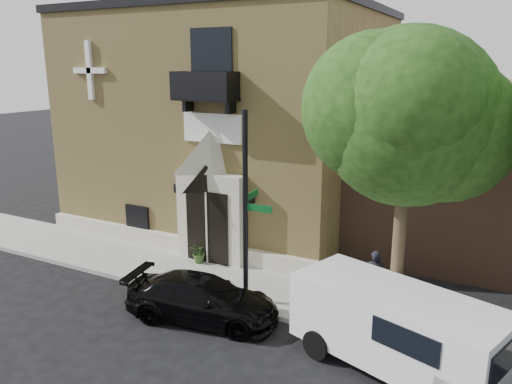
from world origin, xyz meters
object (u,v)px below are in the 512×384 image
street_sign (246,209)px  fire_hydrant (325,310)px  dumpster (419,314)px  black_sedan (202,299)px  cargo_van (403,330)px  pedestrian_near (374,278)px

street_sign → fire_hydrant: street_sign is taller
street_sign → dumpster: bearing=1.1°
fire_hydrant → dumpster: bearing=13.1°
black_sedan → street_sign: 2.81m
black_sedan → dumpster: 5.83m
street_sign → fire_hydrant: size_ratio=6.57×
dumpster → cargo_van: bearing=-84.1°
black_sedan → street_sign: street_sign is taller
fire_hydrant → cargo_van: bearing=-26.1°
cargo_van → pedestrian_near: 3.13m
cargo_van → black_sedan: bearing=-161.3°
street_sign → fire_hydrant: (2.56, -0.24, -2.43)m
black_sedan → dumpster: size_ratio=2.14×
cargo_van → fire_hydrant: cargo_van is taller
black_sedan → pedestrian_near: (4.13, 2.79, 0.37)m
cargo_van → dumpster: cargo_van is taller
street_sign → pedestrian_near: street_sign is taller
cargo_van → street_sign: (-4.80, 1.34, 1.90)m
street_sign → pedestrian_near: bearing=20.8°
dumpster → black_sedan: bearing=-154.4°
black_sedan → cargo_van: (5.50, -0.01, 0.48)m
fire_hydrant → dumpster: 2.41m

